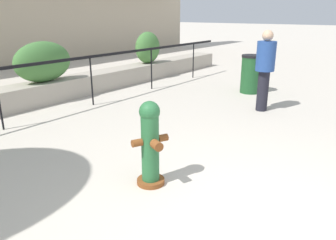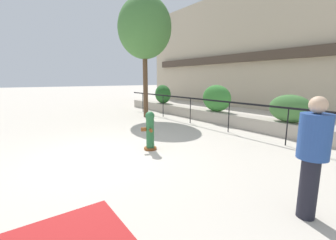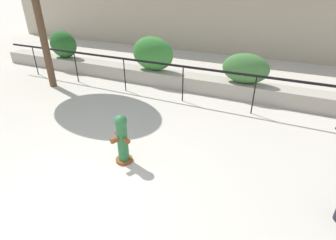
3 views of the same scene
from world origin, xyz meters
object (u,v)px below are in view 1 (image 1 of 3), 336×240
(pedestrian, at_px, (265,66))
(hedge_bush_2, at_px, (43,62))
(hedge_bush_3, at_px, (148,48))
(trash_bin, at_px, (251,74))
(fire_hydrant, at_px, (150,143))

(pedestrian, bearing_deg, hedge_bush_2, 119.05)
(hedge_bush_2, relative_size, pedestrian, 0.84)
(hedge_bush_3, height_order, trash_bin, hedge_bush_3)
(hedge_bush_2, xyz_separation_m, pedestrian, (2.45, -4.42, 0.02))
(pedestrian, height_order, trash_bin, pedestrian)
(pedestrian, bearing_deg, fire_hydrant, -177.65)
(hedge_bush_3, distance_m, trash_bin, 3.54)
(hedge_bush_3, bearing_deg, pedestrian, -106.53)
(hedge_bush_3, height_order, fire_hydrant, hedge_bush_3)
(hedge_bush_3, relative_size, trash_bin, 0.98)
(fire_hydrant, bearing_deg, hedge_bush_2, 71.41)
(hedge_bush_2, distance_m, trash_bin, 5.26)
(fire_hydrant, distance_m, trash_bin, 5.54)
(hedge_bush_2, distance_m, fire_hydrant, 4.85)
(pedestrian, distance_m, trash_bin, 1.77)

